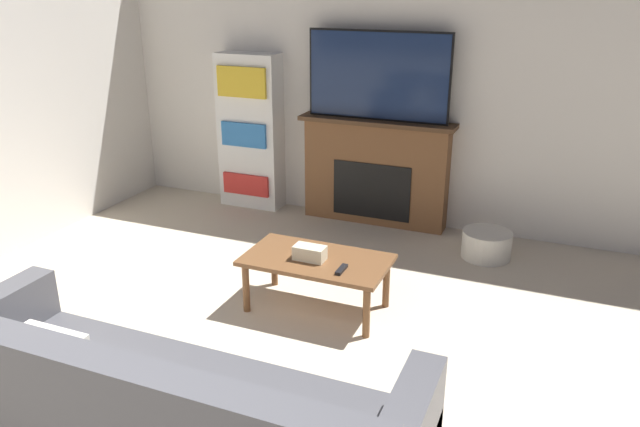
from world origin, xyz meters
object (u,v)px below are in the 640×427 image
fireplace (375,171)px  coffee_table (317,264)px  tv (378,76)px  storage_basket (487,244)px  bookshelf (250,132)px

fireplace → coffee_table: (0.15, -1.80, -0.16)m
tv → coffee_table: bearing=-85.2°
storage_basket → bookshelf: bearing=170.6°
tv → storage_basket: tv is taller
fireplace → bookshelf: bearing=-179.0°
storage_basket → tv: bearing=160.2°
tv → coffee_table: (0.15, -1.78, -1.06)m
tv → bookshelf: (-1.32, -0.00, -0.63)m
fireplace → storage_basket: bearing=-20.6°
tv → fireplace: bearing=90.0°
coffee_table → storage_basket: coffee_table is taller
bookshelf → storage_basket: bookshelf is taller
coffee_table → storage_basket: bearing=54.2°
fireplace → tv: tv is taller
fireplace → tv: (-0.00, -0.02, 0.90)m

